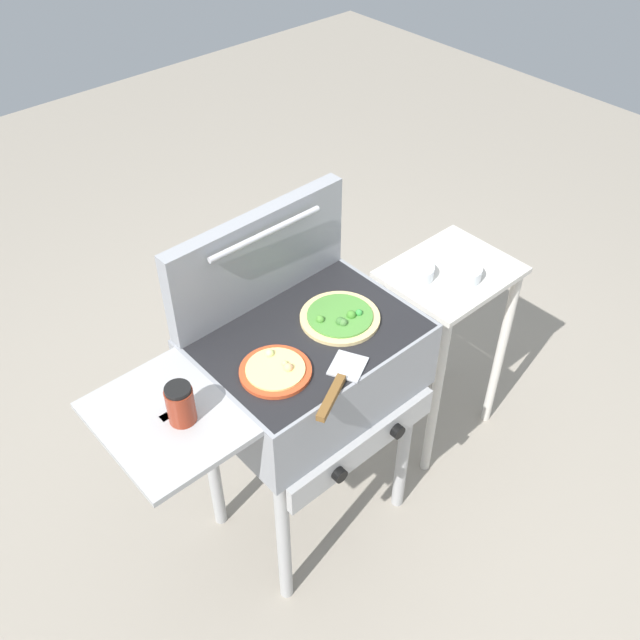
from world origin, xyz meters
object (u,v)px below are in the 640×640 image
at_px(pizza_cheese, 276,370).
at_px(topping_bowl_near, 465,274).
at_px(grill, 305,371).
at_px(spatula, 338,384).
at_px(sauce_jar, 180,404).
at_px(pizza_veggie, 340,317).
at_px(prep_table, 444,320).
at_px(topping_bowl_far, 417,272).

bearing_deg(pizza_cheese, topping_bowl_near, 0.38).
xyz_separation_m(grill, spatula, (-0.06, -0.21, 0.15)).
height_order(pizza_cheese, sauce_jar, sauce_jar).
distance_m(pizza_veggie, prep_table, 0.65).
bearing_deg(topping_bowl_near, prep_table, 85.85).
bearing_deg(pizza_cheese, topping_bowl_far, 9.65).
bearing_deg(pizza_veggie, topping_bowl_near, -3.95).
bearing_deg(sauce_jar, topping_bowl_near, -1.20).
relative_size(grill, topping_bowl_far, 8.13).
distance_m(pizza_cheese, pizza_veggie, 0.28).
height_order(grill, topping_bowl_near, grill).
bearing_deg(pizza_cheese, prep_table, 4.47).
height_order(pizza_veggie, topping_bowl_far, pizza_veggie).
xyz_separation_m(pizza_cheese, spatula, (0.09, -0.15, -0.00)).
height_order(spatula, topping_bowl_near, spatula).
xyz_separation_m(pizza_cheese, prep_table, (0.83, 0.06, -0.35)).
xyz_separation_m(pizza_veggie, prep_table, (0.55, 0.02, -0.35)).
xyz_separation_m(grill, pizza_veggie, (0.12, -0.02, 0.15)).
bearing_deg(prep_table, spatula, -163.74).
distance_m(pizza_veggie, spatula, 0.27).
height_order(pizza_cheese, topping_bowl_near, pizza_cheese).
relative_size(pizza_veggie, spatula, 0.92).
relative_size(spatula, prep_table, 0.32).
bearing_deg(topping_bowl_far, topping_bowl_near, -44.96).
xyz_separation_m(grill, topping_bowl_near, (0.67, -0.05, 0.06)).
bearing_deg(spatula, prep_table, 16.26).
height_order(grill, sauce_jar, sauce_jar).
relative_size(pizza_veggie, topping_bowl_far, 2.02).
height_order(grill, pizza_veggie, pizza_veggie).
bearing_deg(spatula, grill, 73.64).
bearing_deg(prep_table, grill, -179.63).
bearing_deg(spatula, pizza_veggie, 46.07).
height_order(pizza_cheese, prep_table, pizza_cheese).
bearing_deg(pizza_veggie, pizza_cheese, -171.20).
distance_m(prep_table, topping_bowl_far, 0.28).
height_order(pizza_veggie, topping_bowl_near, pizza_veggie).
relative_size(pizza_veggie, sauce_jar, 2.07).
xyz_separation_m(spatula, topping_bowl_near, (0.73, 0.16, -0.09)).
bearing_deg(grill, pizza_veggie, -7.92).
bearing_deg(spatula, sauce_jar, 154.41).
relative_size(topping_bowl_near, topping_bowl_far, 0.94).
bearing_deg(topping_bowl_near, topping_bowl_far, 135.04).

